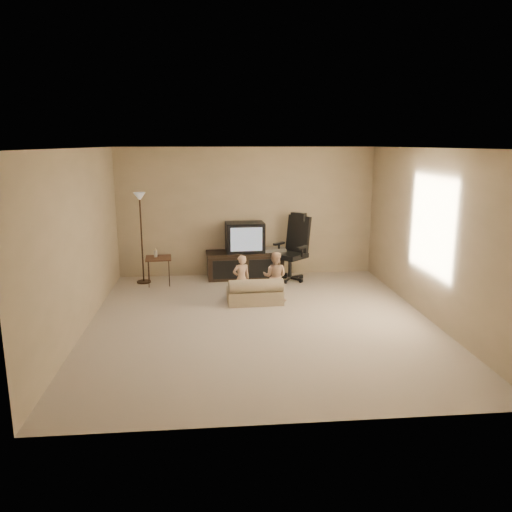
{
  "coord_description": "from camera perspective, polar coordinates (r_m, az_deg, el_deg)",
  "views": [
    {
      "loc": [
        -0.73,
        -6.91,
        2.56
      ],
      "look_at": [
        -0.02,
        0.6,
        0.86
      ],
      "focal_mm": 35.0,
      "sensor_mm": 36.0,
      "label": 1
    }
  ],
  "objects": [
    {
      "name": "office_chair",
      "position": [
        9.54,
        4.22,
        -0.02
      ],
      "size": [
        0.83,
        0.83,
        1.28
      ],
      "rotation": [
        0.0,
        0.0,
        -0.82
      ],
      "color": "black",
      "rests_on": "floor"
    },
    {
      "name": "floor_lamp",
      "position": [
        9.39,
        -13.05,
        4.31
      ],
      "size": [
        0.26,
        0.26,
        1.69
      ],
      "color": "black",
      "rests_on": "floor"
    },
    {
      "name": "side_table",
      "position": [
        9.36,
        -11.13,
        -0.25
      ],
      "size": [
        0.5,
        0.5,
        0.69
      ],
      "rotation": [
        0.0,
        0.0,
        0.09
      ],
      "color": "brown",
      "rests_on": "floor"
    },
    {
      "name": "tv_stand",
      "position": [
        9.66,
        -1.22,
        0.13
      ],
      "size": [
        1.55,
        0.63,
        1.09
      ],
      "rotation": [
        0.0,
        0.0,
        0.05
      ],
      "color": "black",
      "rests_on": "floor"
    },
    {
      "name": "room_shell",
      "position": [
        7.02,
        0.62,
        4.2
      ],
      "size": [
        5.5,
        5.5,
        5.5
      ],
      "color": "white",
      "rests_on": "floor"
    },
    {
      "name": "floor",
      "position": [
        7.4,
        0.59,
        -7.5
      ],
      "size": [
        5.5,
        5.5,
        0.0
      ],
      "primitive_type": "plane",
      "color": "beige",
      "rests_on": "ground"
    },
    {
      "name": "toddler_right",
      "position": [
        8.23,
        2.16,
        -2.36
      ],
      "size": [
        0.46,
        0.34,
        0.84
      ],
      "primitive_type": "imported",
      "rotation": [
        0.0,
        0.0,
        2.82
      ],
      "color": "tan",
      "rests_on": "floor"
    },
    {
      "name": "child_sofa",
      "position": [
        8.15,
        -0.09,
        -4.25
      ],
      "size": [
        0.91,
        0.54,
        0.44
      ],
      "rotation": [
        0.0,
        0.0,
        0.04
      ],
      "color": "tan",
      "rests_on": "floor"
    },
    {
      "name": "toddler_left",
      "position": [
        8.15,
        -1.69,
        -2.63
      ],
      "size": [
        0.34,
        0.29,
        0.8
      ],
      "primitive_type": "imported",
      "rotation": [
        0.0,
        0.0,
        3.42
      ],
      "color": "tan",
      "rests_on": "floor"
    }
  ]
}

